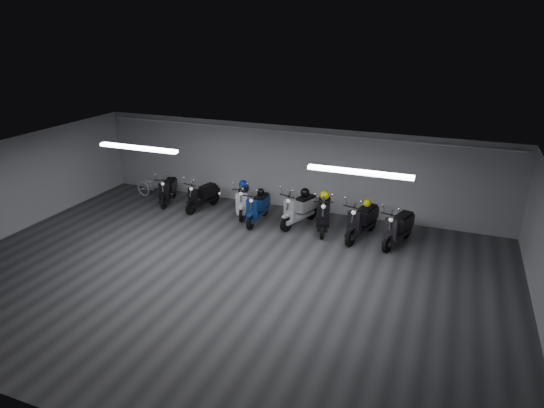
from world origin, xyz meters
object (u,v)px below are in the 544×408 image
at_px(scooter_6, 300,204).
at_px(scooter_8, 362,215).
at_px(scooter_4, 258,203).
at_px(bicycle, 154,184).
at_px(helmet_1, 261,192).
at_px(helmet_0, 325,195).
at_px(helmet_2, 305,192).
at_px(scooter_1, 202,192).
at_px(helmet_3, 243,184).
at_px(scooter_9, 399,222).
at_px(helmet_4, 367,203).
at_px(scooter_2, 243,195).
at_px(scooter_7, 324,208).
at_px(scooter_0, 168,186).

xyz_separation_m(scooter_6, scooter_8, (1.98, -0.25, 0.02)).
height_order(scooter_4, scooter_8, scooter_8).
height_order(scooter_8, bicycle, scooter_8).
bearing_deg(helmet_1, scooter_6, 0.53).
distance_m(scooter_6, helmet_0, 0.82).
relative_size(scooter_4, helmet_2, 6.14).
distance_m(scooter_4, helmet_1, 0.37).
relative_size(scooter_8, bicycle, 1.17).
bearing_deg(scooter_1, bicycle, -175.20).
bearing_deg(helmet_3, bicycle, -179.23).
bearing_deg(scooter_1, scooter_9, 9.70).
height_order(scooter_8, helmet_4, scooter_8).
height_order(bicycle, helmet_0, helmet_0).
bearing_deg(scooter_9, helmet_2, -172.77).
xyz_separation_m(scooter_2, scooter_7, (2.79, -0.25, 0.05)).
bearing_deg(scooter_7, scooter_0, 164.52).
relative_size(scooter_9, helmet_4, 7.89).
relative_size(helmet_2, helmet_3, 1.00).
distance_m(scooter_8, helmet_3, 4.11).
relative_size(scooter_4, scooter_9, 0.96).
height_order(helmet_0, helmet_3, helmet_0).
xyz_separation_m(scooter_7, scooter_9, (2.22, -0.23, -0.02)).
bearing_deg(bicycle, scooter_9, -85.46).
xyz_separation_m(scooter_0, scooter_2, (2.84, 0.03, 0.02)).
bearing_deg(scooter_8, scooter_9, 12.25).
bearing_deg(scooter_1, scooter_4, 4.58).
height_order(scooter_0, scooter_6, scooter_6).
bearing_deg(helmet_0, scooter_4, -167.68).
distance_m(scooter_0, scooter_7, 5.64).
height_order(scooter_4, helmet_0, scooter_4).
bearing_deg(scooter_6, helmet_4, 20.41).
xyz_separation_m(scooter_2, helmet_3, (-0.08, 0.23, 0.30)).
xyz_separation_m(scooter_0, scooter_6, (4.84, -0.15, 0.07)).
bearing_deg(helmet_4, bicycle, 177.39).
bearing_deg(scooter_4, scooter_2, 148.29).
bearing_deg(scooter_2, helmet_0, -18.74).
relative_size(scooter_7, scooter_8, 0.98).
bearing_deg(bicycle, helmet_1, -86.01).
height_order(scooter_7, helmet_3, scooter_7).
bearing_deg(helmet_3, scooter_4, -39.87).
bearing_deg(helmet_4, helmet_0, 172.64).
bearing_deg(scooter_2, scooter_7, -24.01).
height_order(bicycle, helmet_4, helmet_4).
bearing_deg(helmet_2, scooter_2, -178.09).
height_order(scooter_1, scooter_2, scooter_2).
relative_size(scooter_1, helmet_1, 7.21).
bearing_deg(scooter_4, scooter_6, 10.76).
xyz_separation_m(bicycle, helmet_0, (6.27, -0.18, 0.49)).
distance_m(scooter_0, scooter_8, 6.83).
bearing_deg(scooter_7, helmet_0, 90.00).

